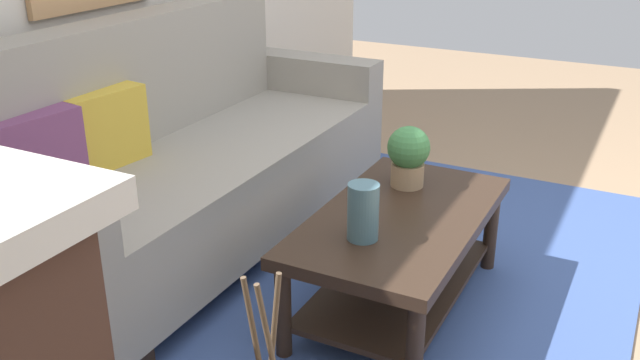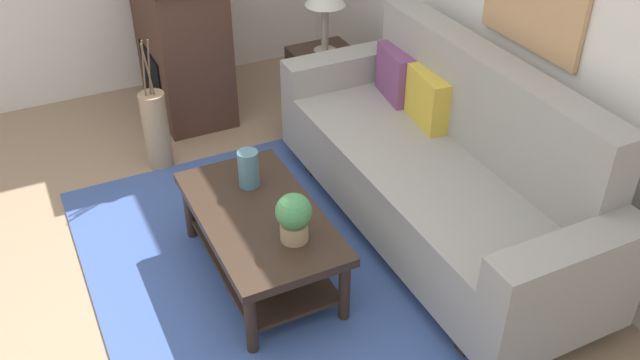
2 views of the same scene
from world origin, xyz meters
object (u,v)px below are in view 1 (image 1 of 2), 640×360
Objects in this scene: potted_plant_tabletop at (408,154)px; couch at (189,161)px; throw_pillow_mustard at (106,129)px; coffee_table at (399,240)px; throw_pillow_plum at (36,157)px; tabletop_vase at (363,212)px.

couch is at bearing 101.05° from potted_plant_tabletop.
couch reaches higher than throw_pillow_mustard.
coffee_table is 0.38m from potted_plant_tabletop.
couch is at bearing -18.82° from throw_pillow_mustard.
tabletop_vase is at bearing -71.14° from throw_pillow_plum.
throw_pillow_plum is 1.00× the size of throw_pillow_mustard.
potted_plant_tabletop is (0.93, -1.12, -0.11)m from throw_pillow_plum.
tabletop_vase is at bearing -176.73° from potted_plant_tabletop.
throw_pillow_plum reaches higher than potted_plant_tabletop.
tabletop_vase is (-0.26, 0.05, 0.22)m from coffee_table.
couch is 0.46m from throw_pillow_mustard.
throw_pillow_plum reaches higher than tabletop_vase.
coffee_table is 4.20× the size of potted_plant_tabletop.
potted_plant_tabletop is (0.53, 0.03, 0.04)m from tabletop_vase.
tabletop_vase reaches higher than coffee_table.
throw_pillow_plum is 1.70× the size of tabletop_vase.
couch is 6.47× the size of throw_pillow_plum.
coffee_table is (0.29, -1.20, -0.37)m from throw_pillow_mustard.
throw_pillow_plum is at bearing 108.86° from tabletop_vase.
throw_pillow_plum is 1.42m from coffee_table.
coffee_table is at bearing -61.48° from throw_pillow_plum.
throw_pillow_plum is 1.23m from tabletop_vase.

